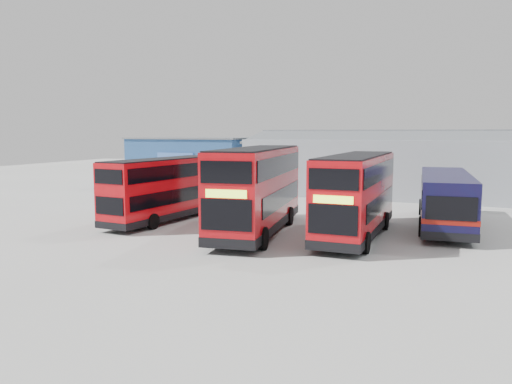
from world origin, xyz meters
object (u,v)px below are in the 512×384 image
(maintenance_shed, at_px, (420,166))
(double_decker_centre, at_px, (257,191))
(office_block, at_px, (196,162))
(panel_van, at_px, (149,179))
(double_decker_left, at_px, (163,190))
(single_decker_blue, at_px, (445,201))
(double_decker_right, at_px, (356,196))

(maintenance_shed, height_order, double_decker_centre, maintenance_shed)
(maintenance_shed, xyz_separation_m, double_decker_centre, (-7.04, -21.77, -0.21))
(office_block, bearing_deg, panel_van, -114.31)
(double_decker_left, height_order, single_decker_blue, double_decker_left)
(maintenance_shed, bearing_deg, double_decker_left, -124.00)
(office_block, height_order, double_decker_centre, office_block)
(double_decker_centre, height_order, single_decker_blue, double_decker_centre)
(maintenance_shed, distance_m, panel_van, 25.38)
(maintenance_shed, height_order, single_decker_blue, maintenance_shed)
(double_decker_right, bearing_deg, double_decker_centre, -168.79)
(maintenance_shed, bearing_deg, single_decker_blue, -80.45)
(double_decker_centre, xyz_separation_m, panel_van, (-17.27, 14.65, -1.24))
(maintenance_shed, bearing_deg, double_decker_right, -94.70)
(double_decker_right, bearing_deg, panel_van, 148.99)
(office_block, xyz_separation_m, double_decker_right, (20.30, -18.70, -0.36))
(maintenance_shed, height_order, double_decker_right, maintenance_shed)
(double_decker_centre, relative_size, double_decker_right, 1.10)
(office_block, distance_m, double_decker_left, 20.35)
(double_decker_left, xyz_separation_m, single_decker_blue, (16.62, 4.83, -0.41))
(double_decker_right, distance_m, panel_van, 26.40)
(double_decker_centre, relative_size, single_decker_blue, 0.97)
(office_block, bearing_deg, maintenance_shed, 5.21)
(double_decker_centre, xyz_separation_m, double_decker_right, (5.34, 1.06, -0.17))
(single_decker_blue, relative_size, panel_van, 2.47)
(single_decker_blue, bearing_deg, panel_van, -22.28)
(double_decker_left, xyz_separation_m, double_decker_centre, (6.92, -1.07, 0.39))
(double_decker_right, height_order, panel_van, double_decker_right)
(panel_van, bearing_deg, double_decker_left, -57.96)
(single_decker_blue, height_order, panel_van, single_decker_blue)
(double_decker_right, bearing_deg, double_decker_left, 179.92)
(office_block, relative_size, maintenance_shed, 0.40)
(maintenance_shed, bearing_deg, double_decker_centre, -107.92)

